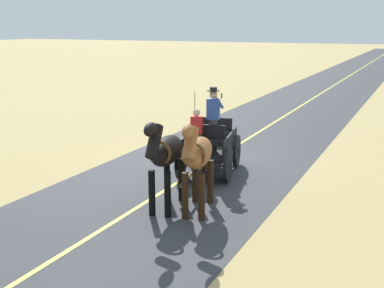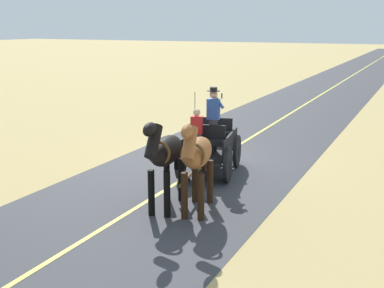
% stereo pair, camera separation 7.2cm
% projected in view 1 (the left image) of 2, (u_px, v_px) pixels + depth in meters
% --- Properties ---
extents(ground_plane, '(200.00, 200.00, 0.00)m').
position_uv_depth(ground_plane, '(210.00, 162.00, 15.29)').
color(ground_plane, tan).
extents(road_surface, '(5.81, 160.00, 0.01)m').
position_uv_depth(road_surface, '(210.00, 162.00, 15.29)').
color(road_surface, '#38383D').
rests_on(road_surface, ground).
extents(road_centre_stripe, '(0.12, 160.00, 0.00)m').
position_uv_depth(road_centre_stripe, '(210.00, 162.00, 15.29)').
color(road_centre_stripe, '#DBCC4C').
rests_on(road_centre_stripe, road_surface).
extents(horse_drawn_carriage, '(1.86, 4.51, 2.50)m').
position_uv_depth(horse_drawn_carriage, '(210.00, 145.00, 14.00)').
color(horse_drawn_carriage, black).
rests_on(horse_drawn_carriage, ground).
extents(horse_near_side, '(0.90, 2.15, 2.21)m').
position_uv_depth(horse_near_side, '(197.00, 156.00, 10.94)').
color(horse_near_side, brown).
rests_on(horse_near_side, ground).
extents(horse_off_side, '(0.83, 2.15, 2.21)m').
position_uv_depth(horse_off_side, '(165.00, 154.00, 11.11)').
color(horse_off_side, black).
rests_on(horse_off_side, ground).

